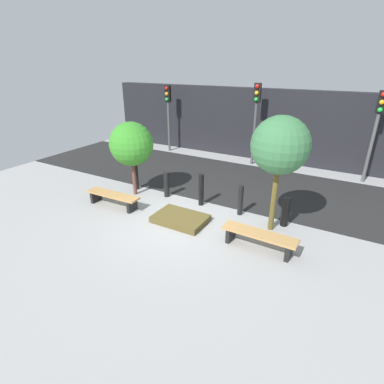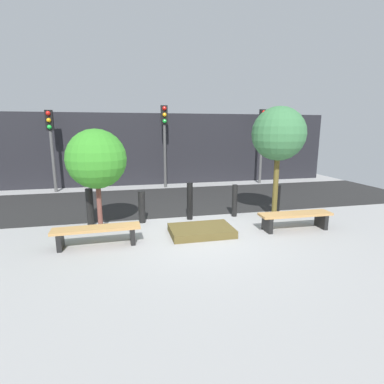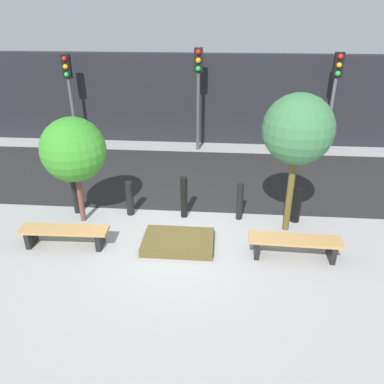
# 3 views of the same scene
# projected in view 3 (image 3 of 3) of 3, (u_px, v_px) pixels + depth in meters

# --- Properties ---
(ground_plane) EXTENTS (18.00, 18.00, 0.00)m
(ground_plane) POSITION_uv_depth(u_px,v_px,m) (178.00, 245.00, 8.13)
(ground_plane) COLOR #999999
(road_strip) EXTENTS (18.00, 4.37, 0.01)m
(road_strip) POSITION_uv_depth(u_px,v_px,m) (192.00, 177.00, 11.43)
(road_strip) COLOR black
(road_strip) RESTS_ON ground
(building_facade) EXTENTS (16.20, 0.50, 3.21)m
(building_facade) POSITION_uv_depth(u_px,v_px,m) (200.00, 99.00, 13.86)
(building_facade) COLOR black
(building_facade) RESTS_ON ground
(bench_left) EXTENTS (1.88, 0.47, 0.43)m
(bench_left) POSITION_uv_depth(u_px,v_px,m) (65.00, 233.00, 7.97)
(bench_left) COLOR black
(bench_left) RESTS_ON ground
(bench_right) EXTENTS (1.88, 0.50, 0.44)m
(bench_right) POSITION_uv_depth(u_px,v_px,m) (294.00, 243.00, 7.61)
(bench_right) COLOR black
(bench_right) RESTS_ON ground
(planter_bed) EXTENTS (1.51, 1.03, 0.18)m
(planter_bed) POSITION_uv_depth(u_px,v_px,m) (178.00, 242.00, 8.07)
(planter_bed) COLOR brown
(planter_bed) RESTS_ON ground
(tree_behind_left_bench) EXTENTS (1.45, 1.45, 2.53)m
(tree_behind_left_bench) POSITION_uv_depth(u_px,v_px,m) (73.00, 150.00, 8.28)
(tree_behind_left_bench) COLOR brown
(tree_behind_left_bench) RESTS_ON ground
(tree_behind_right_bench) EXTENTS (1.48, 1.48, 3.13)m
(tree_behind_right_bench) POSITION_uv_depth(u_px,v_px,m) (298.00, 130.00, 7.67)
(tree_behind_right_bench) COLOR brown
(tree_behind_right_bench) RESTS_ON ground
(bollard_far_left) EXTENTS (0.19, 0.19, 1.00)m
(bollard_far_left) POSITION_uv_depth(u_px,v_px,m) (76.00, 194.00, 9.23)
(bollard_far_left) COLOR black
(bollard_far_left) RESTS_ON ground
(bollard_left) EXTENTS (0.18, 0.18, 0.88)m
(bollard_left) POSITION_uv_depth(u_px,v_px,m) (130.00, 198.00, 9.16)
(bollard_left) COLOR black
(bollard_left) RESTS_ON ground
(bollard_center) EXTENTS (0.17, 0.17, 1.05)m
(bollard_center) POSITION_uv_depth(u_px,v_px,m) (184.00, 197.00, 9.02)
(bollard_center) COLOR black
(bollard_center) RESTS_ON ground
(bollard_right) EXTENTS (0.15, 0.15, 0.94)m
(bollard_right) POSITION_uv_depth(u_px,v_px,m) (240.00, 201.00, 8.94)
(bollard_right) COLOR black
(bollard_right) RESTS_ON ground
(bollard_far_right) EXTENTS (0.22, 0.22, 0.88)m
(bollard_far_right) POSITION_uv_depth(u_px,v_px,m) (297.00, 205.00, 8.86)
(bollard_far_right) COLOR black
(bollard_far_right) RESTS_ON ground
(traffic_light_west) EXTENTS (0.28, 0.27, 3.24)m
(traffic_light_west) POSITION_uv_depth(u_px,v_px,m) (69.00, 84.00, 12.98)
(traffic_light_west) COLOR #4E4E4E
(traffic_light_west) RESTS_ON ground
(traffic_light_mid_west) EXTENTS (0.28, 0.27, 3.49)m
(traffic_light_mid_west) POSITION_uv_depth(u_px,v_px,m) (198.00, 81.00, 12.58)
(traffic_light_mid_west) COLOR #474747
(traffic_light_mid_west) RESTS_ON ground
(traffic_light_mid_east) EXTENTS (0.28, 0.27, 3.39)m
(traffic_light_mid_east) POSITION_uv_depth(u_px,v_px,m) (335.00, 85.00, 12.27)
(traffic_light_mid_east) COLOR #545454
(traffic_light_mid_east) RESTS_ON ground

